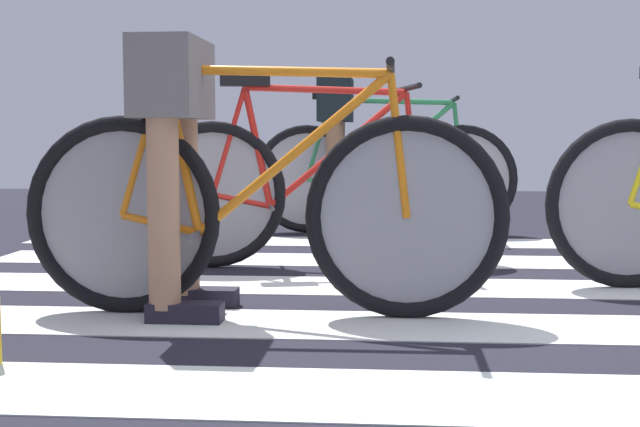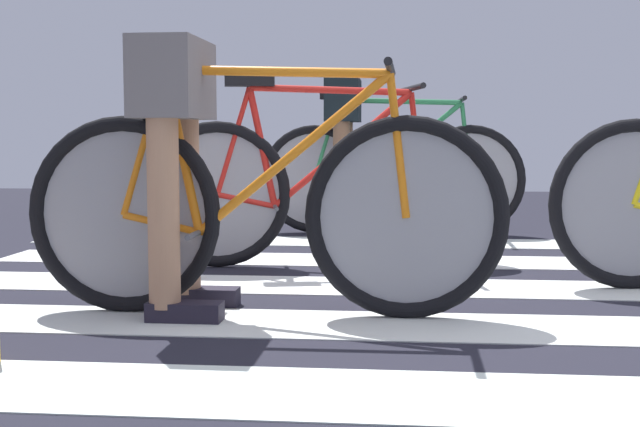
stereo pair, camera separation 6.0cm
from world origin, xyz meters
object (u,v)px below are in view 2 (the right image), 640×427
bicycle_3_of_4 (320,188)px  cyclist_4_of_4 (344,134)px  bicycle_4_of_4 (391,175)px  cyclist_1_of_4 (175,138)px  bicycle_1_of_4 (261,209)px

bicycle_3_of_4 → cyclist_4_of_4: cyclist_4_of_4 is taller
bicycle_4_of_4 → cyclist_1_of_4: bearing=-105.7°
bicycle_1_of_4 → cyclist_4_of_4: cyclist_4_of_4 is taller
bicycle_4_of_4 → cyclist_4_of_4: (-0.31, 0.00, 0.27)m
cyclist_1_of_4 → cyclist_4_of_4: bearing=81.3°
cyclist_1_of_4 → cyclist_4_of_4: (0.43, 2.60, 0.02)m
bicycle_1_of_4 → bicycle_4_of_4: bearing=81.4°
bicycle_4_of_4 → cyclist_4_of_4: size_ratio=1.71×
bicycle_4_of_4 → cyclist_4_of_4: 0.41m
bicycle_1_of_4 → cyclist_1_of_4: cyclist_1_of_4 is taller
bicycle_3_of_4 → bicycle_4_of_4: size_ratio=0.99×
bicycle_3_of_4 → bicycle_4_of_4: 1.45m
bicycle_1_of_4 → bicycle_4_of_4: same height
cyclist_4_of_4 → bicycle_4_of_4: bearing=0.0°
bicycle_1_of_4 → bicycle_3_of_4: 1.20m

